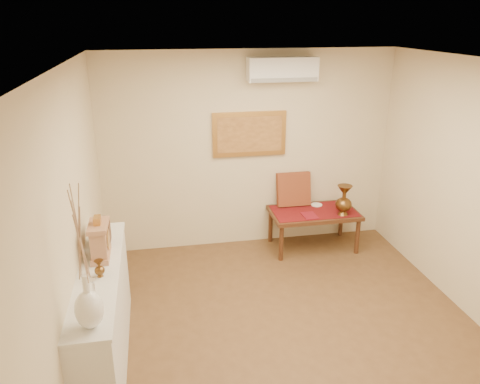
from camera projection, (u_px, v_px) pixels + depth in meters
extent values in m
plane|color=brown|center=(293.00, 337.00, 4.79)|extent=(4.50, 4.50, 0.00)
plane|color=silver|center=(306.00, 65.00, 3.84)|extent=(4.50, 4.50, 0.00)
cube|color=beige|center=(249.00, 151.00, 6.38)|extent=(4.00, 0.02, 2.70)
cube|color=beige|center=(72.00, 233.00, 3.97)|extent=(0.02, 4.50, 2.70)
cube|color=maroon|center=(314.00, 211.00, 6.47)|extent=(1.14, 0.59, 0.01)
cylinder|color=white|center=(317.00, 205.00, 6.66)|extent=(0.16, 0.16, 0.01)
cube|color=maroon|center=(310.00, 216.00, 6.29)|extent=(0.19, 0.25, 0.01)
cube|color=#5E1213|center=(294.00, 189.00, 6.59)|extent=(0.48, 0.20, 0.49)
cube|color=silver|center=(104.00, 318.00, 4.30)|extent=(0.35, 2.00, 0.95)
cube|color=silver|center=(98.00, 271.00, 4.13)|extent=(0.37, 2.02, 0.03)
cube|color=tan|center=(101.00, 255.00, 4.33)|extent=(0.16, 0.36, 0.05)
cube|color=tan|center=(100.00, 240.00, 4.28)|extent=(0.14, 0.30, 0.25)
cylinder|color=beige|center=(108.00, 239.00, 4.29)|extent=(0.01, 0.17, 0.17)
cylinder|color=#B7813A|center=(109.00, 239.00, 4.29)|extent=(0.01, 0.19, 0.19)
cube|color=tan|center=(98.00, 226.00, 4.23)|extent=(0.17, 0.34, 0.04)
cube|color=#B7813A|center=(97.00, 220.00, 4.21)|extent=(0.06, 0.11, 0.07)
cube|color=tan|center=(102.00, 233.00, 4.58)|extent=(0.15, 0.20, 0.22)
cube|color=#492716|center=(110.00, 237.00, 4.61)|extent=(0.01, 0.17, 0.09)
cube|color=#492716|center=(109.00, 228.00, 4.57)|extent=(0.01, 0.17, 0.09)
cube|color=tan|center=(101.00, 221.00, 4.53)|extent=(0.16, 0.21, 0.02)
cube|color=#492716|center=(314.00, 213.00, 6.48)|extent=(1.20, 0.70, 0.05)
cylinder|color=#492716|center=(281.00, 243.00, 6.22)|extent=(0.06, 0.06, 0.50)
cylinder|color=#492716|center=(357.00, 237.00, 6.40)|extent=(0.06, 0.06, 0.50)
cylinder|color=#492716|center=(271.00, 225.00, 6.75)|extent=(0.06, 0.06, 0.50)
cylinder|color=#492716|center=(341.00, 220.00, 6.94)|extent=(0.06, 0.06, 0.50)
cube|color=#B7813A|center=(249.00, 134.00, 6.27)|extent=(1.00, 0.05, 0.60)
cube|color=#AF783C|center=(250.00, 134.00, 6.25)|extent=(0.88, 0.01, 0.48)
cube|color=white|center=(282.00, 69.00, 5.95)|extent=(0.90, 0.24, 0.30)
cube|color=gray|center=(285.00, 80.00, 5.88)|extent=(0.86, 0.02, 0.05)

